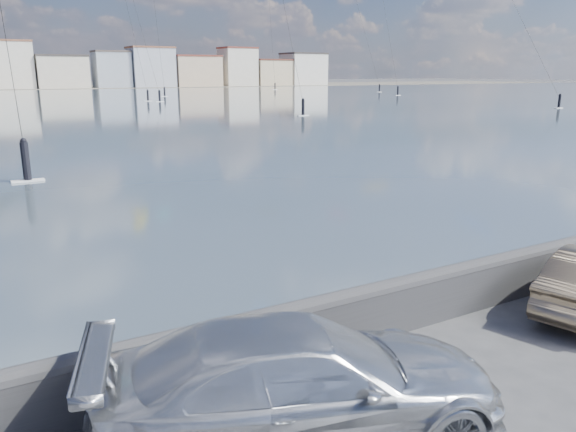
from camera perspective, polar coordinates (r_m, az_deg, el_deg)
name	(u,v)px	position (r m, az deg, el deg)	size (l,w,h in m)	color
seawall	(275,334)	(9.58, -1.28, -11.89)	(400.00, 0.36, 1.08)	#28282B
car_silver	(302,382)	(7.82, 1.40, -16.46)	(2.27, 5.57, 1.62)	silver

